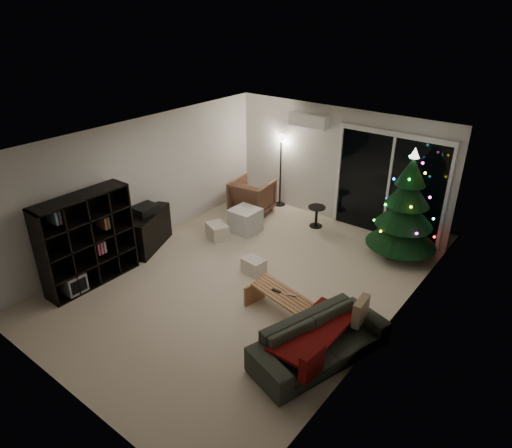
{
  "coord_description": "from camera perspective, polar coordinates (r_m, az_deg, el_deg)",
  "views": [
    {
      "loc": [
        4.33,
        -5.12,
        4.47
      ],
      "look_at": [
        0.1,
        0.3,
        1.05
      ],
      "focal_mm": 32.0,
      "sensor_mm": 36.0,
      "label": 1
    }
  ],
  "objects": [
    {
      "name": "room",
      "position": [
        8.41,
        6.93,
        1.98
      ],
      "size": [
        6.5,
        7.51,
        2.6
      ],
      "color": "beige",
      "rests_on": "ground"
    },
    {
      "name": "bookshelf",
      "position": [
        8.33,
        -21.12,
        -1.52
      ],
      "size": [
        0.88,
        1.68,
        1.63
      ],
      "primitive_type": null,
      "rotation": [
        0.0,
        0.0,
        0.3
      ],
      "color": "black",
      "rests_on": "floor"
    },
    {
      "name": "media_cabinet",
      "position": [
        9.21,
        -13.38,
        -0.76
      ],
      "size": [
        0.88,
        1.27,
        0.74
      ],
      "primitive_type": "cube",
      "rotation": [
        0.0,
        0.0,
        0.4
      ],
      "color": "black",
      "rests_on": "floor"
    },
    {
      "name": "stereo",
      "position": [
        9.02,
        -13.67,
        1.78
      ],
      "size": [
        0.38,
        0.45,
        0.16
      ],
      "primitive_type": "cube",
      "color": "black",
      "rests_on": "media_cabinet"
    },
    {
      "name": "armchair",
      "position": [
        10.44,
        -0.49,
        3.45
      ],
      "size": [
        0.95,
        0.97,
        0.79
      ],
      "primitive_type": "imported",
      "rotation": [
        0.0,
        0.0,
        3.28
      ],
      "color": "brown",
      "rests_on": "floor"
    },
    {
      "name": "ottoman",
      "position": [
        9.64,
        -1.37,
        0.48
      ],
      "size": [
        0.56,
        0.56,
        0.5
      ],
      "primitive_type": "cube",
      "rotation": [
        0.0,
        0.0,
        -0.0
      ],
      "color": "beige",
      "rests_on": "floor"
    },
    {
      "name": "cardboard_box_a",
      "position": [
        9.41,
        -4.86,
        -0.91
      ],
      "size": [
        0.54,
        0.49,
        0.32
      ],
      "primitive_type": "cube",
      "rotation": [
        0.0,
        0.0,
        -0.39
      ],
      "color": "#EFE4CE",
      "rests_on": "floor"
    },
    {
      "name": "cardboard_box_b",
      "position": [
        8.25,
        -0.28,
        -5.24
      ],
      "size": [
        0.42,
        0.33,
        0.27
      ],
      "primitive_type": "cube",
      "rotation": [
        0.0,
        0.0,
        -0.1
      ],
      "color": "#EFE4CE",
      "rests_on": "floor"
    },
    {
      "name": "side_table",
      "position": [
        9.93,
        7.55,
        0.93
      ],
      "size": [
        0.39,
        0.39,
        0.47
      ],
      "primitive_type": "cylinder",
      "rotation": [
        0.0,
        0.0,
        0.05
      ],
      "color": "black",
      "rests_on": "floor"
    },
    {
      "name": "floor_lamp",
      "position": [
        10.7,
        3.07,
        6.54
      ],
      "size": [
        0.27,
        0.27,
        1.67
      ],
      "primitive_type": "cylinder",
      "color": "black",
      "rests_on": "floor"
    },
    {
      "name": "sofa",
      "position": [
        6.45,
        8.04,
        -14.31
      ],
      "size": [
        1.33,
        2.13,
        0.58
      ],
      "primitive_type": "imported",
      "rotation": [
        0.0,
        0.0,
        1.27
      ],
      "color": "#3A4135",
      "rests_on": "floor"
    },
    {
      "name": "sofa_throw",
      "position": [
        6.4,
        7.33,
        -13.1
      ],
      "size": [
        0.62,
        1.43,
        0.05
      ],
      "primitive_type": "cube",
      "color": "#630805",
      "rests_on": "sofa"
    },
    {
      "name": "cushion_a",
      "position": [
        6.68,
        12.94,
        -10.55
      ],
      "size": [
        0.15,
        0.39,
        0.38
      ],
      "primitive_type": "cube",
      "rotation": [
        0.0,
        0.0,
        0.09
      ],
      "color": "#856F55",
      "rests_on": "sofa"
    },
    {
      "name": "cushion_b",
      "position": [
        5.77,
        6.98,
        -16.92
      ],
      "size": [
        0.14,
        0.39,
        0.38
      ],
      "primitive_type": "cube",
      "rotation": [
        0.0,
        0.0,
        -0.07
      ],
      "color": "#630805",
      "rests_on": "sofa"
    },
    {
      "name": "coffee_table",
      "position": [
        7.2,
        3.51,
        -10.06
      ],
      "size": [
        1.28,
        0.66,
        0.38
      ],
      "primitive_type": null,
      "rotation": [
        0.0,
        0.0,
        -0.21
      ],
      "color": "#A76D43",
      "rests_on": "floor"
    },
    {
      "name": "remote_a",
      "position": [
        7.15,
        2.55,
        -8.33
      ],
      "size": [
        0.15,
        0.05,
        0.02
      ],
      "primitive_type": "cube",
      "color": "black",
      "rests_on": "coffee_table"
    },
    {
      "name": "remote_b",
      "position": [
        7.07,
        4.46,
        -8.84
      ],
      "size": [
        0.15,
        0.09,
        0.02
      ],
      "primitive_type": "cube",
      "rotation": [
        0.0,
        0.0,
        0.35
      ],
      "color": "slate",
      "rests_on": "coffee_table"
    },
    {
      "name": "christmas_tree",
      "position": [
        8.83,
        18.31,
        2.36
      ],
      "size": [
        1.37,
        1.37,
        2.14
      ],
      "primitive_type": "cone",
      "rotation": [
        0.0,
        0.0,
        0.04
      ],
      "color": "black",
      "rests_on": "floor"
    }
  ]
}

